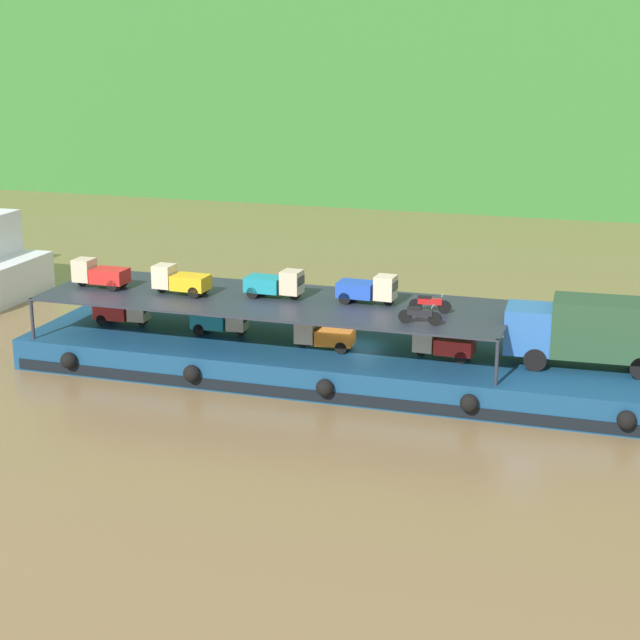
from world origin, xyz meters
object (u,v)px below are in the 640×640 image
mini_truck_upper_fore (275,284)px  mini_truck_upper_stern (99,274)px  cargo_barge (350,363)px  mini_truck_lower_mid (323,334)px  motorcycle_upper_centre (429,303)px  mini_truck_upper_bow (368,289)px  motorcycle_upper_port (420,315)px  mini_truck_lower_stern (124,311)px  covered_lorry (590,331)px  mini_truck_upper_mid (180,280)px  mini_truck_lower_fore (443,343)px  mini_truck_lower_aft (221,320)px

mini_truck_upper_fore → mini_truck_upper_stern: bearing=-175.4°
cargo_barge → mini_truck_lower_mid: (-1.13, -0.54, 1.44)m
motorcycle_upper_centre → mini_truck_upper_bow: bearing=166.9°
mini_truck_upper_bow → motorcycle_upper_centre: size_ratio=1.46×
motorcycle_upper_port → mini_truck_lower_stern: bearing=171.5°
covered_lorry → mini_truck_upper_mid: mini_truck_upper_mid is taller
cargo_barge → mini_truck_upper_stern: mini_truck_upper_stern is taller
cargo_barge → mini_truck_upper_stern: 13.23m
mini_truck_lower_fore → mini_truck_upper_fore: size_ratio=1.00×
motorcycle_upper_port → motorcycle_upper_centre: (0.02, 2.00, 0.00)m
mini_truck_upper_fore → mini_truck_upper_bow: same height
mini_truck_lower_aft → mini_truck_lower_fore: 11.02m
mini_truck_lower_stern → motorcycle_upper_centre: bearing=-1.2°
covered_lorry → mini_truck_upper_bow: size_ratio=2.85×
mini_truck_lower_mid → mini_truck_lower_stern: bearing=175.2°
cargo_barge → mini_truck_upper_stern: (-12.77, -0.31, 3.44)m
mini_truck_lower_mid → mini_truck_lower_fore: (5.54, 0.31, 0.00)m
cargo_barge → motorcycle_upper_centre: 4.88m
mini_truck_lower_fore → mini_truck_upper_mid: mini_truck_upper_mid is taller
mini_truck_lower_fore → motorcycle_upper_port: size_ratio=1.46×
mini_truck_upper_fore → motorcycle_upper_centre: mini_truck_upper_fore is taller
covered_lorry → mini_truck_lower_fore: covered_lorry is taller
mini_truck_upper_stern → motorcycle_upper_centre: 16.47m
mini_truck_lower_mid → mini_truck_upper_mid: 7.55m
cargo_barge → mini_truck_lower_fore: mini_truck_lower_fore is taller
mini_truck_lower_mid → motorcycle_upper_centre: bearing=6.8°
mini_truck_upper_bow → mini_truck_lower_fore: bearing=-14.5°
cargo_barge → motorcycle_upper_port: motorcycle_upper_port is taller
mini_truck_lower_mid → mini_truck_upper_bow: size_ratio=1.00×
mini_truck_lower_fore → mini_truck_upper_mid: (-12.82, -0.11, 2.00)m
mini_truck_lower_aft → motorcycle_upper_centre: 10.45m
motorcycle_upper_port → motorcycle_upper_centre: 2.00m
mini_truck_lower_fore → motorcycle_upper_centre: (-0.71, 0.26, 1.74)m
mini_truck_lower_stern → mini_truck_lower_fore: 16.35m
mini_truck_lower_mid → motorcycle_upper_centre: 5.16m
mini_truck_lower_aft → mini_truck_upper_stern: bearing=-174.3°
mini_truck_lower_fore → mini_truck_upper_bow: mini_truck_upper_bow is taller
mini_truck_lower_fore → mini_truck_upper_bow: bearing=165.5°
mini_truck_upper_mid → motorcycle_upper_centre: mini_truck_upper_mid is taller
mini_truck_upper_stern → motorcycle_upper_port: mini_truck_upper_stern is taller
motorcycle_upper_port → mini_truck_lower_mid: bearing=163.5°
mini_truck_lower_stern → motorcycle_upper_port: 15.88m
covered_lorry → mini_truck_lower_mid: (-11.88, -0.87, -1.00)m
mini_truck_lower_aft → motorcycle_upper_centre: motorcycle_upper_centre is taller
mini_truck_upper_bow → mini_truck_lower_stern: bearing=-178.3°
covered_lorry → cargo_barge: bearing=-178.3°
mini_truck_upper_fore → mini_truck_lower_fore: bearing=-4.5°
mini_truck_upper_stern → mini_truck_lower_aft: bearing=5.7°
motorcycle_upper_port → mini_truck_upper_bow: bearing=138.2°
mini_truck_upper_stern → mini_truck_lower_fore: bearing=0.3°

